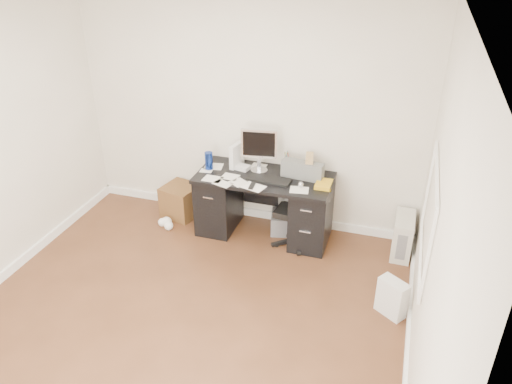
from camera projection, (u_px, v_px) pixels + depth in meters
The scene contains 18 objects.
ground at pixel (180, 322), 4.55m from camera, with size 4.00×4.00×0.00m, color #4B2B18.
room_shell at pixel (170, 156), 3.78m from camera, with size 4.02×4.02×2.71m.
desk at pixel (264, 204), 5.67m from camera, with size 1.50×0.70×0.75m.
loose_papers at pixel (246, 176), 5.51m from camera, with size 1.10×0.60×0.00m, color white, non-canonical shape.
lcd_monitor at pixel (259, 150), 5.49m from camera, with size 0.40×0.23×0.51m, color silver, non-canonical shape.
keyboard at pixel (269, 180), 5.39m from camera, with size 0.47×0.16×0.03m, color black.
computer_mouse at pixel (301, 184), 5.26m from camera, with size 0.06×0.06×0.06m, color silver.
travel_mug at pixel (209, 161), 5.61m from camera, with size 0.09×0.09×0.20m, color navy.
white_binder at pixel (237, 155), 5.66m from camera, with size 0.11×0.24×0.28m, color silver.
magazine_file at pixel (309, 166), 5.44m from camera, with size 0.11×0.21×0.25m, color #A07E4D.
pen_cup at pixel (287, 160), 5.62m from camera, with size 0.09×0.09×0.21m, color brown, non-canonical shape.
yellow_book at pixel (324, 184), 5.28m from camera, with size 0.18×0.23×0.04m, color gold.
paper_remote at pixel (254, 186), 5.27m from camera, with size 0.24×0.19×0.02m, color white, non-canonical shape.
office_chair at pixel (297, 206), 5.47m from camera, with size 0.53×0.53×0.94m, color #4F514F, non-canonical shape.
pc_tower at pixel (403, 236), 5.40m from camera, with size 0.20×0.45×0.45m, color beige.
shopping_bag at pixel (392, 298), 4.57m from camera, with size 0.27×0.19×0.37m, color silver.
wicker_basket at pixel (181, 201), 6.14m from camera, with size 0.39×0.39×0.39m, color #523618.
desk_printer at pixel (288, 222), 5.85m from camera, with size 0.39×0.32×0.23m, color slate.
Camera 1 is at (1.69, -3.07, 3.22)m, focal length 35.00 mm.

